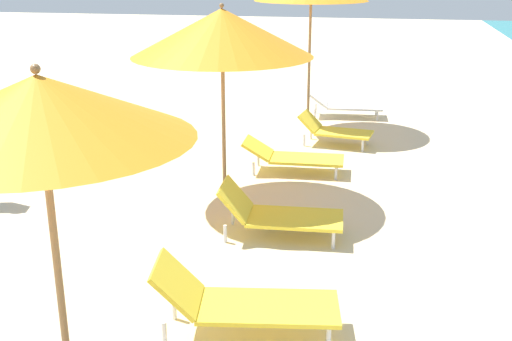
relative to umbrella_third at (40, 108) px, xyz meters
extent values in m
cylinder|color=olive|center=(0.00, 0.00, -1.22)|extent=(0.05, 0.05, 2.06)
cone|color=orange|center=(0.00, 0.00, 0.00)|extent=(1.83, 1.83, 0.39)
sphere|color=olive|center=(0.00, 0.00, 0.23)|extent=(0.06, 0.06, 0.06)
cube|color=yellow|center=(1.14, 1.32, -1.96)|extent=(1.26, 0.74, 0.04)
cube|color=yellow|center=(0.38, 1.20, -1.76)|extent=(0.46, 0.63, 0.40)
cylinder|color=silver|center=(1.59, 1.62, -2.11)|extent=(0.04, 0.04, 0.26)
cylinder|color=silver|center=(1.66, 1.15, -2.11)|extent=(0.04, 0.04, 0.26)
cylinder|color=silver|center=(0.26, 1.43, -2.11)|extent=(0.04, 0.04, 0.26)
cylinder|color=silver|center=(0.33, 0.96, -2.11)|extent=(0.04, 0.04, 0.26)
cylinder|color=olive|center=(0.00, 4.44, -1.29)|extent=(0.05, 0.05, 1.90)
cone|color=orange|center=(0.00, 4.44, -0.05)|extent=(2.29, 2.29, 0.59)
sphere|color=olive|center=(0.00, 4.44, 0.28)|extent=(0.06, 0.06, 0.06)
cube|color=yellow|center=(0.96, 5.69, -2.03)|extent=(1.11, 0.60, 0.04)
cube|color=yellow|center=(0.21, 5.67, -1.89)|extent=(0.44, 0.58, 0.27)
cylinder|color=silver|center=(1.40, 5.94, -2.15)|extent=(0.04, 0.04, 0.20)
cylinder|color=silver|center=(1.41, 5.48, -2.15)|extent=(0.04, 0.04, 0.20)
cylinder|color=silver|center=(0.18, 5.90, -2.15)|extent=(0.04, 0.04, 0.20)
cylinder|color=silver|center=(0.20, 5.44, -2.15)|extent=(0.04, 0.04, 0.20)
cube|color=yellow|center=(1.09, 3.39, -2.02)|extent=(1.12, 0.68, 0.04)
cube|color=yellow|center=(0.39, 3.35, -1.82)|extent=(0.37, 0.64, 0.38)
cylinder|color=silver|center=(1.52, 3.67, -2.14)|extent=(0.04, 0.04, 0.21)
cylinder|color=silver|center=(1.55, 3.15, -2.14)|extent=(0.04, 0.04, 0.21)
cylinder|color=silver|center=(0.30, 3.61, -2.14)|extent=(0.04, 0.04, 0.21)
cylinder|color=silver|center=(0.33, 3.08, -2.14)|extent=(0.04, 0.04, 0.21)
cylinder|color=olive|center=(0.67, 8.35, -1.07)|extent=(0.05, 0.05, 2.35)
cube|color=white|center=(1.50, 9.38, -2.03)|extent=(1.14, 0.63, 0.04)
cube|color=white|center=(0.76, 9.34, -1.87)|extent=(0.44, 0.59, 0.31)
cylinder|color=silver|center=(1.94, 9.64, -2.15)|extent=(0.04, 0.04, 0.19)
cylinder|color=silver|center=(1.97, 9.18, -2.15)|extent=(0.04, 0.04, 0.19)
cylinder|color=silver|center=(0.70, 9.57, -2.15)|extent=(0.04, 0.04, 0.19)
cylinder|color=silver|center=(0.73, 9.10, -2.15)|extent=(0.04, 0.04, 0.19)
cube|color=yellow|center=(1.42, 7.25, -2.02)|extent=(1.00, 0.70, 0.04)
cube|color=yellow|center=(0.82, 7.34, -1.86)|extent=(0.40, 0.61, 0.30)
cylinder|color=silver|center=(1.82, 7.43, -2.14)|extent=(0.04, 0.04, 0.21)
cylinder|color=silver|center=(1.75, 6.97, -2.14)|extent=(0.04, 0.04, 0.21)
cylinder|color=silver|center=(0.82, 7.58, -2.14)|extent=(0.04, 0.04, 0.21)
cylinder|color=silver|center=(0.75, 7.12, -2.14)|extent=(0.04, 0.04, 0.21)
camera|label=1|loc=(1.92, -3.30, 0.83)|focal=44.43mm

